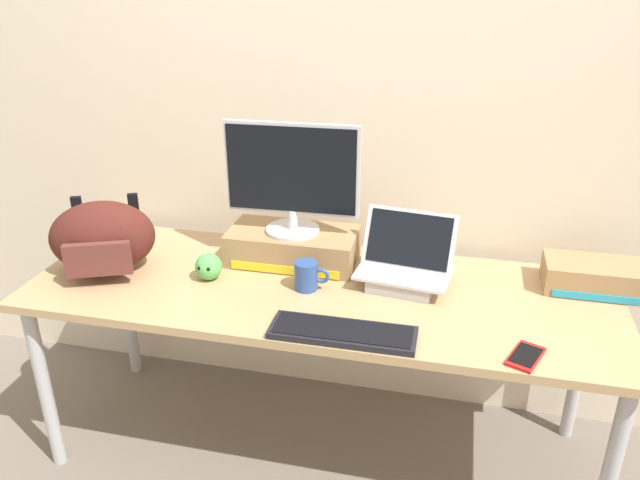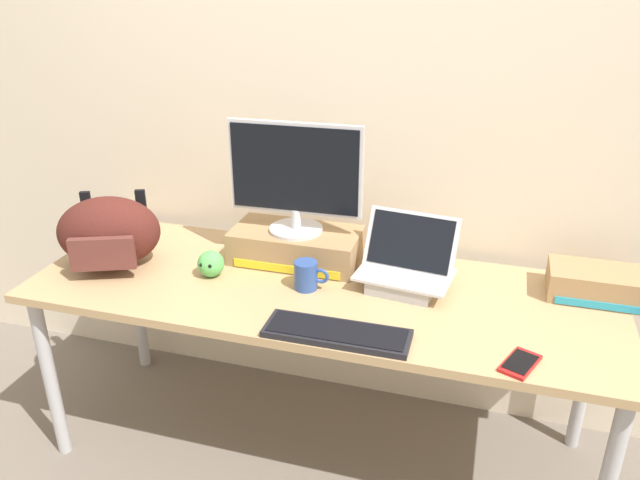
# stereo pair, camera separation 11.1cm
# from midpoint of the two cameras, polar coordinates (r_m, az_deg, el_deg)

# --- Properties ---
(ground_plane) EXTENTS (20.00, 20.00, 0.00)m
(ground_plane) POSITION_cam_midpoint_polar(r_m,az_deg,el_deg) (2.60, -1.29, -18.37)
(ground_plane) COLOR #70665B
(back_wall) EXTENTS (7.00, 0.10, 2.60)m
(back_wall) POSITION_cam_midpoint_polar(r_m,az_deg,el_deg) (2.40, 1.19, 13.19)
(back_wall) COLOR beige
(back_wall) RESTS_ON ground
(desk) EXTENTS (2.03, 0.72, 0.72)m
(desk) POSITION_cam_midpoint_polar(r_m,az_deg,el_deg) (2.21, -1.45, -5.79)
(desk) COLOR tan
(desk) RESTS_ON ground
(toner_box_yellow) EXTENTS (0.48, 0.25, 0.12)m
(toner_box_yellow) POSITION_cam_midpoint_polar(r_m,az_deg,el_deg) (2.34, -3.84, -0.57)
(toner_box_yellow) COLOR #9E7A51
(toner_box_yellow) RESTS_ON desk
(desktop_monitor) EXTENTS (0.49, 0.20, 0.41)m
(desktop_monitor) POSITION_cam_midpoint_polar(r_m,az_deg,el_deg) (2.24, -4.04, 5.69)
(desktop_monitor) COLOR silver
(desktop_monitor) RESTS_ON toner_box_yellow
(open_laptop) EXTENTS (0.34, 0.25, 0.25)m
(open_laptop) POSITION_cam_midpoint_polar(r_m,az_deg,el_deg) (2.18, 6.29, -2.88)
(open_laptop) COLOR #ADADB2
(open_laptop) RESTS_ON desk
(external_keyboard) EXTENTS (0.45, 0.15, 0.02)m
(external_keyboard) POSITION_cam_midpoint_polar(r_m,az_deg,el_deg) (1.91, 0.42, -8.47)
(external_keyboard) COLOR black
(external_keyboard) RESTS_ON desk
(messenger_backpack) EXTENTS (0.43, 0.35, 0.26)m
(messenger_backpack) POSITION_cam_midpoint_polar(r_m,az_deg,el_deg) (2.39, -20.52, 0.21)
(messenger_backpack) COLOR #4C1E19
(messenger_backpack) RESTS_ON desk
(coffee_mug) EXTENTS (0.12, 0.08, 0.10)m
(coffee_mug) POSITION_cam_midpoint_polar(r_m,az_deg,el_deg) (2.14, -2.70, -3.30)
(coffee_mug) COLOR #2D4C93
(coffee_mug) RESTS_ON desk
(cell_phone) EXTENTS (0.12, 0.16, 0.01)m
(cell_phone) POSITION_cam_midpoint_polar(r_m,az_deg,el_deg) (1.89, 16.68, -10.18)
(cell_phone) COLOR red
(cell_phone) RESTS_ON desk
(plush_toy) EXTENTS (0.10, 0.10, 0.10)m
(plush_toy) POSITION_cam_midpoint_polar(r_m,az_deg,el_deg) (2.25, -11.55, -2.41)
(plush_toy) COLOR #56B256
(plush_toy) RESTS_ON desk
(toner_box_cyan) EXTENTS (0.32, 0.18, 0.10)m
(toner_box_cyan) POSITION_cam_midpoint_polar(r_m,az_deg,el_deg) (2.31, 22.37, -3.10)
(toner_box_cyan) COLOR #9E7A51
(toner_box_cyan) RESTS_ON desk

